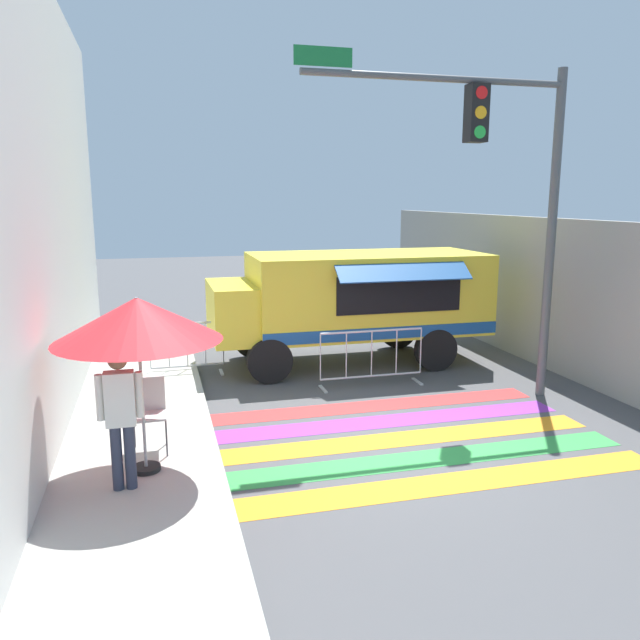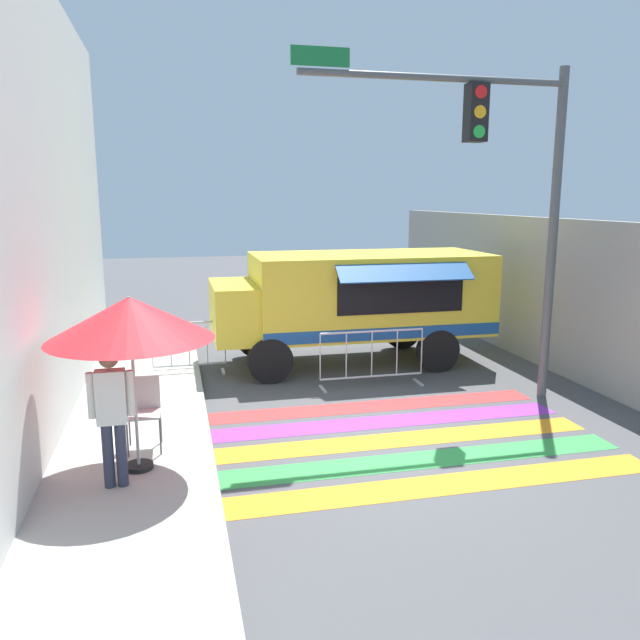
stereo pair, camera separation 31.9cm
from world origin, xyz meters
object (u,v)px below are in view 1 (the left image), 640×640
at_px(barricade_front, 372,358).
at_px(barricade_side, 187,350).
at_px(traffic_signal_pole, 506,172).
at_px(patio_umbrella, 138,320).
at_px(food_truck, 347,297).
at_px(folding_chair, 149,407).
at_px(vendor_person, 121,411).

relative_size(barricade_front, barricade_side, 1.39).
bearing_deg(traffic_signal_pole, barricade_front, 145.13).
bearing_deg(barricade_side, patio_umbrella, -99.37).
xyz_separation_m(food_truck, patio_umbrella, (-4.14, -4.80, 0.63)).
relative_size(food_truck, barricade_side, 3.96).
relative_size(food_truck, folding_chair, 5.82).
height_order(vendor_person, barricade_side, vendor_person).
relative_size(folding_chair, vendor_person, 0.59).
bearing_deg(barricade_front, vendor_person, -140.98).
distance_m(patio_umbrella, vendor_person, 1.11).
distance_m(traffic_signal_pole, folding_chair, 6.79).
distance_m(folding_chair, barricade_side, 4.06).
bearing_deg(folding_chair, traffic_signal_pole, 31.59).
xyz_separation_m(folding_chair, barricade_side, (0.72, 3.99, -0.21)).
height_order(traffic_signal_pole, barricade_front, traffic_signal_pole).
xyz_separation_m(patio_umbrella, vendor_person, (-0.24, -0.44, -0.99)).
relative_size(traffic_signal_pole, barricade_side, 3.91).
relative_size(patio_umbrella, barricade_front, 1.10).
xyz_separation_m(vendor_person, barricade_side, (1.01, 5.14, -0.57)).
bearing_deg(barricade_side, barricade_front, -26.03).
distance_m(food_truck, barricade_front, 1.95).
height_order(patio_umbrella, barricade_front, patio_umbrella).
bearing_deg(folding_chair, barricade_front, 51.54).
bearing_deg(patio_umbrella, vendor_person, -118.01).
relative_size(food_truck, barricade_front, 2.86).
bearing_deg(folding_chair, vendor_person, -83.16).
height_order(vendor_person, barricade_front, vendor_person).
distance_m(folding_chair, vendor_person, 1.24).
relative_size(traffic_signal_pole, folding_chair, 5.75).
bearing_deg(barricade_front, barricade_side, 153.97).
distance_m(traffic_signal_pole, barricade_side, 6.85).
bearing_deg(food_truck, folding_chair, -134.97).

